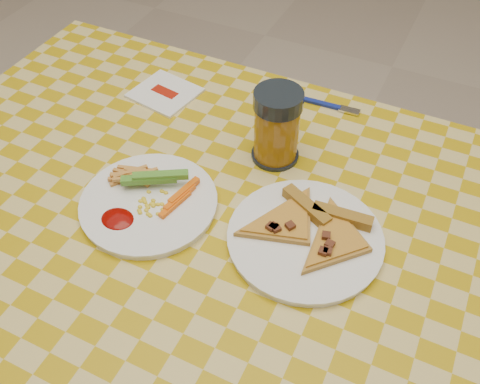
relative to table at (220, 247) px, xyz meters
name	(u,v)px	position (x,y,z in m)	size (l,w,h in m)	color
table	(220,247)	(0.00, 0.00, 0.00)	(1.28, 0.88, 0.76)	silver
plate_left	(149,204)	(-0.12, -0.02, 0.08)	(0.23, 0.23, 0.01)	white
plate_right	(305,239)	(0.15, 0.02, 0.08)	(0.25, 0.25, 0.01)	white
fries_veggies	(148,190)	(-0.13, -0.01, 0.10)	(0.17, 0.16, 0.04)	#EDA24B
pizza_slices	(311,228)	(0.15, 0.03, 0.09)	(0.25, 0.23, 0.02)	#B97839
drink_glass	(277,127)	(0.02, 0.19, 0.15)	(0.09, 0.09, 0.15)	black
napkin	(165,93)	(-0.27, 0.27, 0.08)	(0.15, 0.14, 0.01)	white
fork	(329,105)	(0.07, 0.38, 0.08)	(0.14, 0.02, 0.01)	navy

